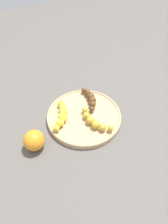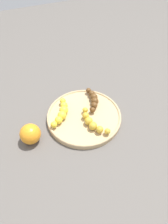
# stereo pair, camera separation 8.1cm
# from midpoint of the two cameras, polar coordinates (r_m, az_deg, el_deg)

# --- Properties ---
(ground_plane) EXTENTS (2.40, 2.40, 0.00)m
(ground_plane) POSITION_cam_midpoint_polar(r_m,az_deg,el_deg) (0.84, -2.76, -1.88)
(ground_plane) COLOR #56514C
(fruit_bowl) EXTENTS (0.30, 0.30, 0.02)m
(fruit_bowl) POSITION_cam_midpoint_polar(r_m,az_deg,el_deg) (0.83, -2.79, -1.34)
(fruit_bowl) COLOR tan
(fruit_bowl) RESTS_ON ground_plane
(banana_spotted) EXTENTS (0.15, 0.07, 0.03)m
(banana_spotted) POSITION_cam_midpoint_polar(r_m,az_deg,el_deg) (0.79, -0.21, -2.80)
(banana_spotted) COLOR gold
(banana_spotted) RESTS_ON fruit_bowl
(banana_overripe) EXTENTS (0.13, 0.06, 0.03)m
(banana_overripe) POSITION_cam_midpoint_polar(r_m,az_deg,el_deg) (0.87, -0.91, 3.61)
(banana_overripe) COLOR #593819
(banana_overripe) RESTS_ON fruit_bowl
(banana_yellow) EXTENTS (0.13, 0.09, 0.04)m
(banana_yellow) POSITION_cam_midpoint_polar(r_m,az_deg,el_deg) (0.81, -8.99, -1.02)
(banana_yellow) COLOR yellow
(banana_yellow) RESTS_ON fruit_bowl
(orange_fruit) EXTENTS (0.08, 0.08, 0.08)m
(orange_fruit) POSITION_cam_midpoint_polar(r_m,az_deg,el_deg) (0.76, -16.60, -7.68)
(orange_fruit) COLOR orange
(orange_fruit) RESTS_ON ground_plane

